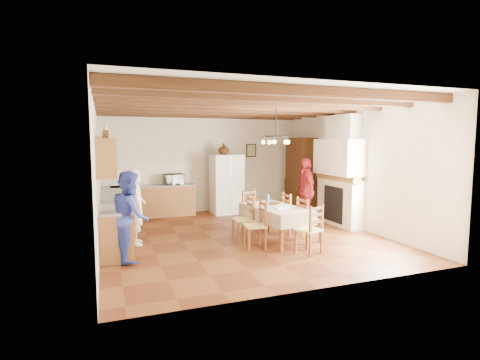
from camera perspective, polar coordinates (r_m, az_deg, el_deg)
name	(u,v)px	position (r m, az deg, el deg)	size (l,w,h in m)	color
floor	(240,236)	(8.60, 0.06, -8.60)	(6.00, 6.50, 0.02)	#532511
ceiling	(240,102)	(8.36, 0.07, 11.85)	(6.00, 6.50, 0.02)	silver
wall_back	(203,162)	(11.45, -5.59, 2.68)	(6.00, 0.02, 3.00)	beige
wall_front	(320,187)	(5.42, 12.07, -1.11)	(6.00, 0.02, 3.00)	beige
wall_left	(96,175)	(7.84, -21.07, 0.78)	(0.02, 6.50, 3.00)	beige
wall_right	(353,167)	(9.80, 16.83, 1.90)	(0.02, 6.50, 3.00)	beige
ceiling_beams	(240,106)	(8.35, 0.07, 11.17)	(6.00, 6.30, 0.16)	#33160E
lower_cabinets_left	(113,217)	(9.03, -18.74, -5.36)	(0.60, 4.30, 0.86)	brown
lower_cabinets_back	(154,201)	(10.98, -12.98, -3.21)	(2.30, 0.60, 0.86)	brown
countertop_left	(113,197)	(8.95, -18.84, -2.53)	(0.62, 4.30, 0.04)	gray
countertop_back	(154,186)	(10.91, -13.04, -0.88)	(2.34, 0.62, 0.04)	gray
backsplash_left	(99,184)	(8.91, -20.74, -0.56)	(0.03, 4.30, 0.60)	silver
backsplash_back	(152,174)	(11.16, -13.26, 0.92)	(2.30, 0.03, 0.60)	silver
upper_cabinets	(105,155)	(8.86, -19.86, 3.65)	(0.35, 4.20, 0.70)	brown
fireplace	(338,171)	(9.80, 14.75, 1.37)	(0.56, 1.60, 2.80)	beige
wall_picture	(251,150)	(11.89, 1.70, 4.52)	(0.34, 0.03, 0.42)	black
refrigerator	(226,184)	(11.12, -2.07, -0.62)	(0.88, 0.72, 1.75)	white
hutch	(300,175)	(11.53, 9.14, 0.77)	(0.52, 1.24, 2.24)	#34160D
dining_table	(275,210)	(8.12, 5.40, -4.62)	(1.10, 1.81, 0.75)	beige
chandelier	(276,136)	(7.99, 5.51, 6.63)	(0.47, 0.47, 0.03)	black
chair_left_near	(255,225)	(7.55, 2.26, -6.84)	(0.42, 0.40, 0.96)	brown
chair_left_far	(243,219)	(8.14, 0.47, -5.89)	(0.42, 0.40, 0.96)	brown
chair_right_near	(309,220)	(8.17, 10.43, -5.95)	(0.42, 0.40, 0.96)	brown
chair_right_far	(293,213)	(8.83, 8.07, -5.01)	(0.42, 0.40, 0.96)	brown
chair_end_near	(309,229)	(7.33, 10.44, -7.33)	(0.42, 0.40, 0.96)	brown
chair_end_far	(253,210)	(9.07, 2.02, -4.66)	(0.42, 0.40, 0.96)	brown
person_man	(136,207)	(8.08, -15.51, -4.01)	(0.57, 0.38, 1.57)	white
person_woman_blue	(130,216)	(7.03, -16.36, -5.27)	(0.79, 0.62, 1.63)	#303D9D
person_woman_red	(306,191)	(9.86, 9.97, -1.69)	(1.00, 0.42, 1.71)	maroon
microwave	(174,179)	(10.98, -10.02, 0.13)	(0.55, 0.37, 0.30)	silver
fridge_vase	(224,149)	(11.02, -2.51, 4.77)	(0.33, 0.33, 0.34)	#34160D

